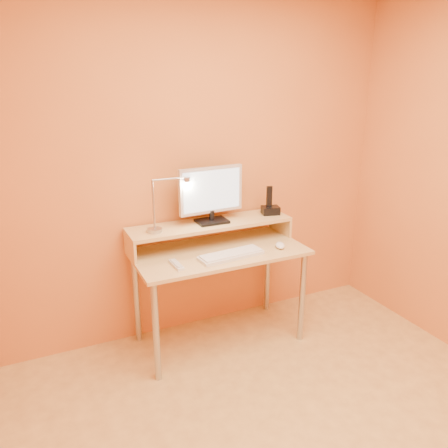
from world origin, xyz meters
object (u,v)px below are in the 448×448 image
phone_dock (270,210)px  keyboard (231,255)px  lamp_base (155,230)px  remote_control (176,265)px  monitor_panel (211,190)px  mouse (280,245)px

phone_dock → keyboard: size_ratio=0.29×
keyboard → phone_dock: bearing=26.4°
lamp_base → remote_control: (0.06, -0.26, -0.16)m
monitor_panel → lamp_base: monitor_panel is taller
lamp_base → mouse: 0.89m
mouse → remote_control: (-0.77, 0.00, -0.01)m
keyboard → mouse: bearing=-4.8°
phone_dock → keyboard: bearing=-133.5°
lamp_base → phone_dock: bearing=1.9°
monitor_panel → mouse: size_ratio=4.23×
mouse → remote_control: size_ratio=0.67×
phone_dock → remote_control: size_ratio=0.77×
phone_dock → keyboard: 0.59m
monitor_panel → phone_dock: (0.49, -0.01, -0.21)m
lamp_base → keyboard: lamp_base is taller
monitor_panel → keyboard: (0.01, -0.31, -0.39)m
lamp_base → phone_dock: phone_dock is taller
monitor_panel → mouse: (0.40, -0.30, -0.38)m
lamp_base → mouse: bearing=-17.4°
monitor_panel → mouse: 0.63m
monitor_panel → phone_dock: monitor_panel is taller
keyboard → mouse: size_ratio=3.98×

